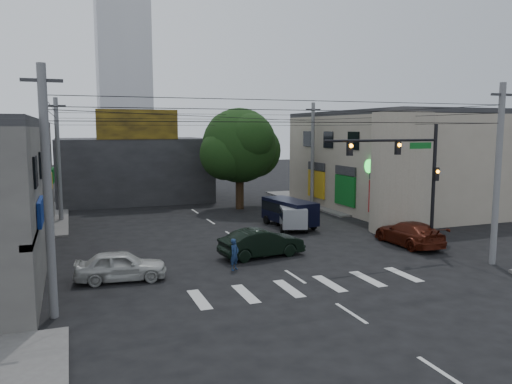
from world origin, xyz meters
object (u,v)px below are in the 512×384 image
utility_pole_far_right (313,155)px  silver_minivan (292,217)px  utility_pole_near_left (48,194)px  utility_pole_near_right (498,175)px  traffic_gantry (410,167)px  street_tree (240,146)px  utility_pole_far_left (58,160)px  maroon_sedan (409,233)px  dark_sedan (262,243)px  navy_van (289,213)px  traffic_officer (234,254)px  white_compact (121,266)px

utility_pole_far_right → silver_minivan: size_ratio=2.18×
utility_pole_near_left → utility_pole_near_right: bearing=0.0°
traffic_gantry → utility_pole_near_right: 4.41m
utility_pole_far_right → silver_minivan: (-6.01, -8.80, -3.76)m
street_tree → silver_minivan: street_tree is taller
traffic_gantry → silver_minivan: traffic_gantry is taller
utility_pole_far_left → maroon_sedan: (19.55, -15.57, -3.87)m
dark_sedan → silver_minivan: size_ratio=1.14×
traffic_gantry → silver_minivan: 9.72m
street_tree → navy_van: street_tree is taller
traffic_officer → street_tree: bearing=33.0°
white_compact → silver_minivan: bearing=-50.3°
utility_pole_far_left → white_compact: utility_pole_far_left is taller
utility_pole_near_left → utility_pole_far_right: same height
utility_pole_far_right → maroon_sedan: (-1.45, -15.57, -3.87)m
navy_van → utility_pole_near_right: bearing=-163.1°
maroon_sedan → silver_minivan: silver_minivan is taller
street_tree → maroon_sedan: street_tree is taller
silver_minivan → navy_van: 0.95m
utility_pole_near_left → utility_pole_far_left: bearing=90.0°
dark_sedan → silver_minivan: silver_minivan is taller
maroon_sedan → navy_van: navy_van is taller
white_compact → navy_van: 15.26m
utility_pole_far_right → traffic_officer: bearing=-127.2°
navy_van → traffic_officer: bearing=134.3°
traffic_officer → utility_pole_near_left: bearing=166.3°
utility_pole_far_left → traffic_officer: bearing=-64.1°
white_compact → navy_van: size_ratio=0.84×
traffic_gantry → traffic_officer: traffic_gantry is taller
maroon_sedan → navy_van: (-4.34, 7.69, 0.24)m
dark_sedan → utility_pole_near_right: bearing=-124.3°
street_tree → utility_pole_near_left: bearing=-124.0°
street_tree → utility_pole_far_right: 6.63m
silver_minivan → traffic_gantry: bearing=-140.2°
traffic_gantry → dark_sedan: bearing=165.7°
traffic_gantry → utility_pole_far_left: utility_pole_far_left is taller
navy_van → silver_minivan: bearing=158.7°
traffic_gantry → dark_sedan: (-7.95, 2.03, -4.07)m
utility_pole_near_left → maroon_sedan: 20.53m
utility_pole_near_left → utility_pole_far_left: 20.50m
maroon_sedan → traffic_officer: traffic_officer is taller
maroon_sedan → navy_van: bearing=-59.8°
traffic_gantry → dark_sedan: traffic_gantry is taller
street_tree → white_compact: bearing=-123.5°
traffic_gantry → maroon_sedan: 4.52m
street_tree → traffic_gantry: size_ratio=1.21×
traffic_gantry → navy_van: 10.38m
white_compact → maroon_sedan: bearing=-79.4°
utility_pole_far_left → utility_pole_far_right: same height
utility_pole_near_left → utility_pole_near_right: size_ratio=1.00×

